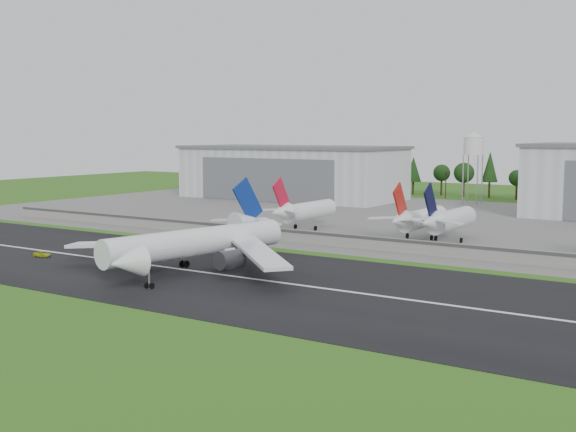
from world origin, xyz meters
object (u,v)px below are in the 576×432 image
Objects in this scene: ground_vehicle at (42,254)px; parked_jet_red_b at (417,219)px; main_airliner at (195,249)px; parked_jet_red_a at (303,211)px; parked_jet_navy at (447,220)px.

ground_vehicle is 0.14× the size of parked_jet_red_b.
main_airliner reaches higher than parked_jet_red_a.
parked_jet_red_b is 1.00× the size of parked_jet_navy.
parked_jet_red_b reaches higher than ground_vehicle.
parked_jet_navy is (71.04, 72.29, 5.34)m from ground_vehicle.
parked_jet_navy is at bearing -101.97° from main_airliner.
parked_jet_navy reaches higher than parked_jet_red_a.
parked_jet_red_a is at bearing -65.59° from main_airliner.
main_airliner reaches higher than parked_jet_navy.
parked_jet_red_b is (62.83, 72.26, 5.21)m from ground_vehicle.
ground_vehicle is 0.14× the size of parked_jet_navy.
parked_jet_navy is at bearing 0.18° from parked_jet_red_b.
main_airliner is 73.07m from parked_jet_navy.
parked_jet_red_b is at bearing -179.82° from parked_jet_navy.
ground_vehicle is at bearing -134.50° from parked_jet_navy.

